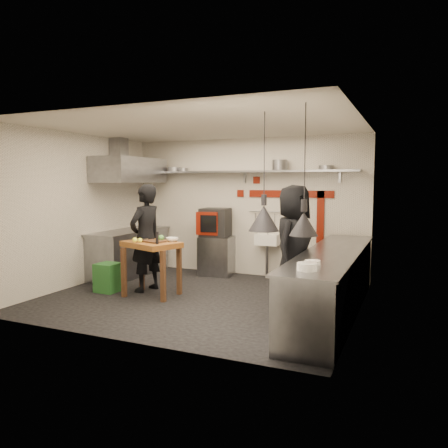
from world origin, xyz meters
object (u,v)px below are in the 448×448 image
at_px(oven_stand, 217,256).
at_px(combi_oven, 215,223).
at_px(green_bin, 108,277).
at_px(prep_table, 152,269).
at_px(chef_left, 146,238).
at_px(chef_right, 293,246).

relative_size(oven_stand, combi_oven, 1.38).
bearing_deg(combi_oven, green_bin, -126.67).
distance_m(combi_oven, prep_table, 2.03).
xyz_separation_m(oven_stand, chef_left, (-0.59, -1.71, 0.54)).
xyz_separation_m(green_bin, chef_left, (0.58, 0.32, 0.69)).
height_order(oven_stand, chef_left, chef_left).
distance_m(prep_table, chef_left, 0.60).
xyz_separation_m(oven_stand, combi_oven, (-0.01, -0.05, 0.69)).
relative_size(oven_stand, prep_table, 0.87).
xyz_separation_m(prep_table, chef_right, (2.34, 0.34, 0.48)).
distance_m(oven_stand, chef_left, 1.88).
bearing_deg(combi_oven, oven_stand, 74.63).
height_order(green_bin, chef_right, chef_right).
bearing_deg(combi_oven, chef_left, -115.52).
distance_m(prep_table, chef_right, 2.41).
distance_m(oven_stand, green_bin, 2.34).
distance_m(oven_stand, prep_table, 1.98).
xyz_separation_m(oven_stand, prep_table, (-0.31, -1.95, 0.06)).
bearing_deg(oven_stand, combi_oven, -105.37).
bearing_deg(chef_left, green_bin, -50.84).
height_order(chef_left, chef_right, chef_left).
height_order(green_bin, chef_left, chef_left).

